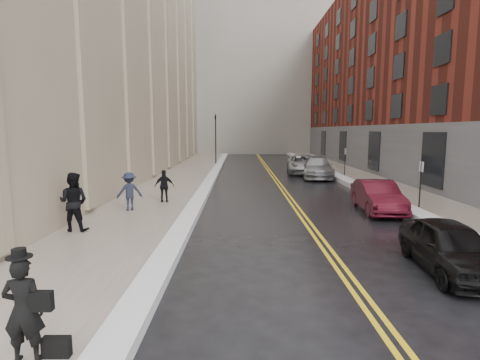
{
  "coord_description": "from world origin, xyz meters",
  "views": [
    {
      "loc": [
        -0.16,
        -8.47,
        3.6
      ],
      "look_at": [
        -0.14,
        6.54,
        1.6
      ],
      "focal_mm": 28.0,
      "sensor_mm": 36.0,
      "label": 1
    }
  ],
  "objects_px": {
    "car_silver_far": "(303,164)",
    "pedestrian_c": "(164,186)",
    "car_maroon": "(377,196)",
    "car_silver_near": "(317,168)",
    "pedestrian_b": "(129,191)",
    "car_black": "(450,247)",
    "pedestrian_main": "(24,310)",
    "pedestrian_a": "(74,202)"
  },
  "relations": [
    {
      "from": "car_silver_far",
      "to": "pedestrian_c",
      "type": "height_order",
      "value": "pedestrian_c"
    },
    {
      "from": "car_maroon",
      "to": "pedestrian_c",
      "type": "height_order",
      "value": "pedestrian_c"
    },
    {
      "from": "car_silver_near",
      "to": "pedestrian_b",
      "type": "height_order",
      "value": "pedestrian_b"
    },
    {
      "from": "car_silver_far",
      "to": "pedestrian_b",
      "type": "xyz_separation_m",
      "value": [
        -10.13,
        -15.32,
        0.2
      ]
    },
    {
      "from": "pedestrian_c",
      "to": "car_silver_near",
      "type": "bearing_deg",
      "value": -140.4
    },
    {
      "from": "car_black",
      "to": "car_maroon",
      "type": "height_order",
      "value": "car_maroon"
    },
    {
      "from": "car_silver_near",
      "to": "car_silver_far",
      "type": "distance_m",
      "value": 2.97
    },
    {
      "from": "car_maroon",
      "to": "pedestrian_c",
      "type": "distance_m",
      "value": 9.84
    },
    {
      "from": "car_black",
      "to": "pedestrian_main",
      "type": "distance_m",
      "value": 9.44
    },
    {
      "from": "pedestrian_main",
      "to": "pedestrian_a",
      "type": "height_order",
      "value": "pedestrian_a"
    },
    {
      "from": "pedestrian_main",
      "to": "pedestrian_a",
      "type": "xyz_separation_m",
      "value": [
        -2.5,
        7.39,
        0.2
      ]
    },
    {
      "from": "pedestrian_c",
      "to": "pedestrian_b",
      "type": "bearing_deg",
      "value": 49.74
    },
    {
      "from": "pedestrian_c",
      "to": "car_black",
      "type": "bearing_deg",
      "value": 128.0
    },
    {
      "from": "pedestrian_main",
      "to": "pedestrian_b",
      "type": "height_order",
      "value": "pedestrian_b"
    },
    {
      "from": "pedestrian_b",
      "to": "car_silver_far",
      "type": "bearing_deg",
      "value": -147.18
    },
    {
      "from": "car_silver_near",
      "to": "pedestrian_main",
      "type": "xyz_separation_m",
      "value": [
        -9.15,
        -23.12,
        0.18
      ]
    },
    {
      "from": "pedestrian_b",
      "to": "pedestrian_c",
      "type": "distance_m",
      "value": 2.17
    },
    {
      "from": "car_maroon",
      "to": "pedestrian_b",
      "type": "distance_m",
      "value": 10.89
    },
    {
      "from": "pedestrian_main",
      "to": "pedestrian_c",
      "type": "bearing_deg",
      "value": -94.56
    },
    {
      "from": "pedestrian_b",
      "to": "pedestrian_c",
      "type": "relative_size",
      "value": 1.06
    },
    {
      "from": "car_maroon",
      "to": "car_black",
      "type": "bearing_deg",
      "value": -92.18
    },
    {
      "from": "pedestrian_b",
      "to": "pedestrian_c",
      "type": "bearing_deg",
      "value": -145.72
    },
    {
      "from": "car_silver_near",
      "to": "pedestrian_main",
      "type": "bearing_deg",
      "value": -103.88
    },
    {
      "from": "car_black",
      "to": "car_maroon",
      "type": "relative_size",
      "value": 0.92
    },
    {
      "from": "pedestrian_b",
      "to": "car_black",
      "type": "bearing_deg",
      "value": 122.58
    },
    {
      "from": "pedestrian_c",
      "to": "pedestrian_a",
      "type": "bearing_deg",
      "value": 59.74
    },
    {
      "from": "pedestrian_main",
      "to": "car_black",
      "type": "bearing_deg",
      "value": -161.66
    },
    {
      "from": "pedestrian_main",
      "to": "pedestrian_c",
      "type": "relative_size",
      "value": 1.04
    },
    {
      "from": "car_maroon",
      "to": "pedestrian_a",
      "type": "height_order",
      "value": "pedestrian_a"
    },
    {
      "from": "pedestrian_b",
      "to": "car_maroon",
      "type": "bearing_deg",
      "value": 158.17
    },
    {
      "from": "car_black",
      "to": "pedestrian_a",
      "type": "xyz_separation_m",
      "value": [
        -11.07,
        3.43,
        0.5
      ]
    },
    {
      "from": "car_silver_far",
      "to": "pedestrian_b",
      "type": "distance_m",
      "value": 18.36
    },
    {
      "from": "car_silver_near",
      "to": "pedestrian_b",
      "type": "relative_size",
      "value": 3.24
    },
    {
      "from": "car_maroon",
      "to": "pedestrian_main",
      "type": "height_order",
      "value": "pedestrian_main"
    },
    {
      "from": "car_black",
      "to": "pedestrian_main",
      "type": "height_order",
      "value": "pedestrian_main"
    },
    {
      "from": "car_black",
      "to": "car_silver_far",
      "type": "xyz_separation_m",
      "value": [
        0.0,
        22.07,
        0.12
      ]
    },
    {
      "from": "car_silver_far",
      "to": "pedestrian_c",
      "type": "xyz_separation_m",
      "value": [
        -8.98,
        -13.48,
        0.15
      ]
    },
    {
      "from": "car_maroon",
      "to": "pedestrian_b",
      "type": "bearing_deg",
      "value": -174.28
    },
    {
      "from": "car_black",
      "to": "pedestrian_b",
      "type": "xyz_separation_m",
      "value": [
        -10.13,
        6.76,
        0.32
      ]
    },
    {
      "from": "car_black",
      "to": "car_silver_far",
      "type": "distance_m",
      "value": 22.07
    },
    {
      "from": "car_silver_far",
      "to": "pedestrian_main",
      "type": "height_order",
      "value": "pedestrian_main"
    },
    {
      "from": "car_silver_near",
      "to": "car_silver_far",
      "type": "height_order",
      "value": "car_silver_far"
    }
  ]
}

